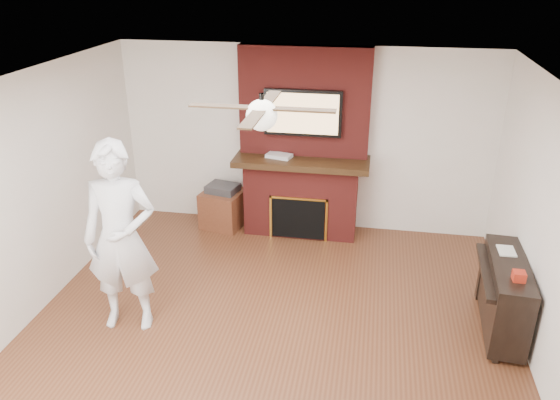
% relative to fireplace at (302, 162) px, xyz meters
% --- Properties ---
extents(room_shell, '(5.36, 5.86, 2.86)m').
position_rel_fireplace_xyz_m(room_shell, '(0.00, -2.55, 0.25)').
color(room_shell, '#502A17').
rests_on(room_shell, ground).
extents(fireplace, '(1.78, 0.64, 2.50)m').
position_rel_fireplace_xyz_m(fireplace, '(0.00, 0.00, 0.00)').
color(fireplace, maroon).
rests_on(fireplace, ground).
extents(tv, '(1.00, 0.08, 0.60)m').
position_rel_fireplace_xyz_m(tv, '(0.00, -0.05, 0.68)').
color(tv, black).
rests_on(tv, fireplace).
extents(ceiling_fan, '(1.21, 1.21, 0.31)m').
position_rel_fireplace_xyz_m(ceiling_fan, '(-0.00, -2.55, 1.34)').
color(ceiling_fan, black).
rests_on(ceiling_fan, room_shell).
extents(person, '(0.79, 0.59, 1.98)m').
position_rel_fireplace_xyz_m(person, '(-1.45, -2.43, -0.01)').
color(person, silver).
rests_on(person, ground).
extents(side_table, '(0.64, 0.64, 0.62)m').
position_rel_fireplace_xyz_m(side_table, '(-1.10, -0.07, -0.71)').
color(side_table, '#5E2E1A').
rests_on(side_table, ground).
extents(piano, '(0.51, 1.21, 0.87)m').
position_rel_fireplace_xyz_m(piano, '(2.31, -1.87, -0.58)').
color(piano, black).
rests_on(piano, ground).
extents(cable_box, '(0.36, 0.26, 0.05)m').
position_rel_fireplace_xyz_m(cable_box, '(-0.30, -0.10, 0.11)').
color(cable_box, silver).
rests_on(cable_box, fireplace).
extents(candle_orange, '(0.07, 0.07, 0.14)m').
position_rel_fireplace_xyz_m(candle_orange, '(-0.18, -0.16, -0.93)').
color(candle_orange, gold).
rests_on(candle_orange, ground).
extents(candle_green, '(0.07, 0.07, 0.08)m').
position_rel_fireplace_xyz_m(candle_green, '(0.03, -0.24, -0.96)').
color(candle_green, '#317B36').
rests_on(candle_green, ground).
extents(candle_cream, '(0.09, 0.09, 0.12)m').
position_rel_fireplace_xyz_m(candle_cream, '(0.10, -0.21, -0.94)').
color(candle_cream, beige).
rests_on(candle_cream, ground).
extents(candle_blue, '(0.06, 0.06, 0.08)m').
position_rel_fireplace_xyz_m(candle_blue, '(0.18, -0.16, -0.95)').
color(candle_blue, '#2D6689').
rests_on(candle_blue, ground).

